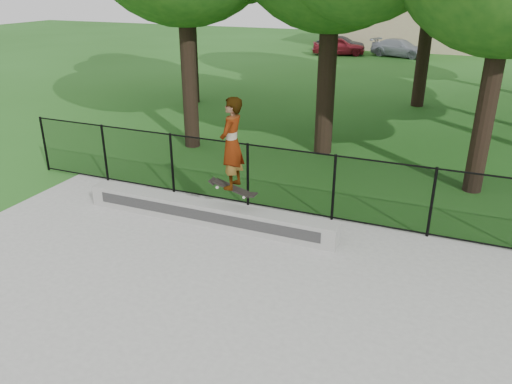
# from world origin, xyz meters

# --- Properties ---
(grind_ledge) EXTENTS (5.74, 0.40, 0.47)m
(grind_ledge) POSITION_xyz_m (-2.44, 4.70, 0.29)
(grind_ledge) COLOR #999994
(grind_ledge) RESTS_ON concrete_slab
(car_a) EXTENTS (3.89, 2.49, 1.24)m
(car_a) POSITION_xyz_m (-6.35, 31.77, 0.62)
(car_a) COLOR maroon
(car_a) RESTS_ON ground
(car_b) EXTENTS (3.15, 1.48, 1.11)m
(car_b) POSITION_xyz_m (-6.62, 33.37, 0.55)
(car_b) COLOR black
(car_b) RESTS_ON ground
(car_c) EXTENTS (4.02, 2.69, 1.17)m
(car_c) POSITION_xyz_m (-2.26, 32.57, 0.58)
(car_c) COLOR gray
(car_c) RESTS_ON ground
(skater_airborne) EXTENTS (0.82, 0.69, 2.04)m
(skater_airborne) POSITION_xyz_m (-1.81, 4.69, 1.90)
(skater_airborne) COLOR black
(skater_airborne) RESTS_ON ground
(chainlink_fence) EXTENTS (16.06, 0.06, 1.50)m
(chainlink_fence) POSITION_xyz_m (0.00, 5.90, 0.81)
(chainlink_fence) COLOR black
(chainlink_fence) RESTS_ON concrete_slab
(distant_building) EXTENTS (12.40, 6.40, 4.30)m
(distant_building) POSITION_xyz_m (-2.00, 38.00, 2.16)
(distant_building) COLOR #BDB585
(distant_building) RESTS_ON ground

